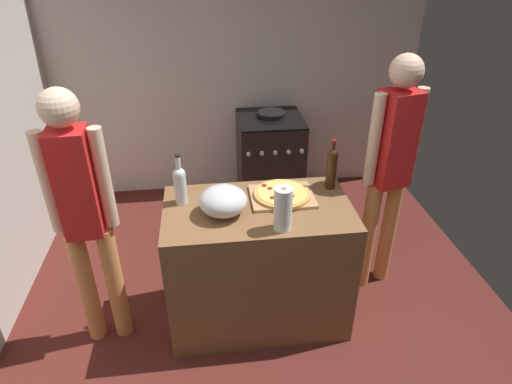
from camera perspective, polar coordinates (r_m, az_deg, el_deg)
ground_plane at (r=3.63m, az=-2.37°, el=-9.54°), size 3.81×3.28×0.02m
kitchen_wall_rear at (r=4.30m, az=-4.45°, el=16.58°), size 3.81×0.10×2.60m
counter at (r=2.93m, az=0.24°, el=-9.38°), size 1.17×0.67×0.89m
cutting_board at (r=2.76m, az=3.44°, el=-0.58°), size 0.40×0.32×0.02m
pizza at (r=2.75m, az=3.44°, el=-0.21°), size 0.36×0.36×0.03m
mixing_bowl at (r=2.57m, az=-4.33°, el=-1.16°), size 0.29×0.29×0.18m
paper_towel_roll at (r=2.41m, az=3.57°, el=-2.24°), size 0.10×0.10×0.26m
wine_bottle_amber at (r=2.85m, az=9.91°, el=3.26°), size 0.07×0.07×0.34m
wine_bottle_clear at (r=2.68m, az=-9.95°, el=1.13°), size 0.08×0.08×0.33m
stove at (r=4.25m, az=1.80°, el=4.21°), size 0.60×0.63×0.92m
person_in_stripes at (r=2.65m, az=-21.73°, el=-2.44°), size 0.37×0.21×1.69m
person_in_red at (r=3.05m, az=17.24°, el=3.65°), size 0.39×0.25×1.74m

